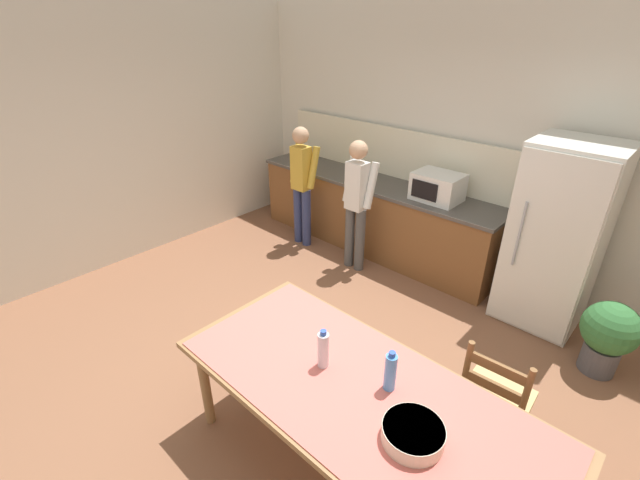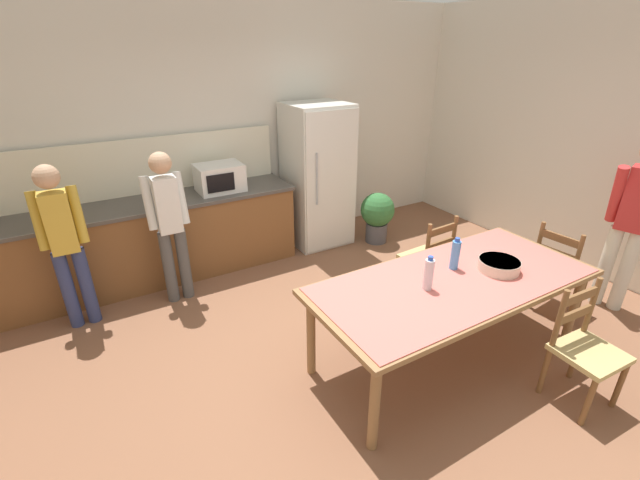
{
  "view_description": "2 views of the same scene",
  "coord_description": "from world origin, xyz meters",
  "px_view_note": "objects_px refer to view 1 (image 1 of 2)",
  "views": [
    {
      "loc": [
        1.73,
        -1.85,
        2.68
      ],
      "look_at": [
        -0.17,
        0.19,
        1.22
      ],
      "focal_mm": 24.0,
      "sensor_mm": 36.0,
      "label": 1
    },
    {
      "loc": [
        -1.67,
        -2.32,
        2.45
      ],
      "look_at": [
        -0.11,
        0.34,
        0.99
      ],
      "focal_mm": 24.0,
      "sensor_mm": 36.0,
      "label": 2
    }
  ],
  "objects_px": {
    "dining_table": "(359,398)",
    "microwave": "(438,187)",
    "serving_bowl": "(413,433)",
    "chair_side_far_right": "(495,398)",
    "person_at_counter": "(357,200)",
    "bottle_off_centre": "(390,372)",
    "person_at_sink": "(302,181)",
    "bottle_near_centre": "(323,349)",
    "refrigerator": "(557,237)",
    "potted_plant": "(608,334)"
  },
  "relations": [
    {
      "from": "dining_table",
      "to": "microwave",
      "type": "bearing_deg",
      "value": 110.88
    },
    {
      "from": "refrigerator",
      "to": "potted_plant",
      "type": "distance_m",
      "value": 0.92
    },
    {
      "from": "microwave",
      "to": "potted_plant",
      "type": "relative_size",
      "value": 0.75
    },
    {
      "from": "dining_table",
      "to": "person_at_counter",
      "type": "relative_size",
      "value": 1.5
    },
    {
      "from": "chair_side_far_right",
      "to": "person_at_counter",
      "type": "height_order",
      "value": "person_at_counter"
    },
    {
      "from": "refrigerator",
      "to": "bottle_off_centre",
      "type": "distance_m",
      "value": 2.45
    },
    {
      "from": "refrigerator",
      "to": "chair_side_far_right",
      "type": "distance_m",
      "value": 1.84
    },
    {
      "from": "person_at_sink",
      "to": "refrigerator",
      "type": "bearing_deg",
      "value": -80.37
    },
    {
      "from": "chair_side_far_right",
      "to": "dining_table",
      "type": "bearing_deg",
      "value": 53.61
    },
    {
      "from": "dining_table",
      "to": "chair_side_far_right",
      "type": "relative_size",
      "value": 2.53
    },
    {
      "from": "person_at_sink",
      "to": "serving_bowl",
      "type": "bearing_deg",
      "value": -126.11
    },
    {
      "from": "refrigerator",
      "to": "potted_plant",
      "type": "height_order",
      "value": "refrigerator"
    },
    {
      "from": "dining_table",
      "to": "refrigerator",
      "type": "bearing_deg",
      "value": 84.11
    },
    {
      "from": "bottle_off_centre",
      "to": "person_at_sink",
      "type": "height_order",
      "value": "person_at_sink"
    },
    {
      "from": "refrigerator",
      "to": "dining_table",
      "type": "height_order",
      "value": "refrigerator"
    },
    {
      "from": "bottle_off_centre",
      "to": "person_at_counter",
      "type": "bearing_deg",
      "value": 132.72
    },
    {
      "from": "dining_table",
      "to": "person_at_counter",
      "type": "distance_m",
      "value": 2.67
    },
    {
      "from": "dining_table",
      "to": "bottle_off_centre",
      "type": "relative_size",
      "value": 8.53
    },
    {
      "from": "person_at_counter",
      "to": "dining_table",
      "type": "bearing_deg",
      "value": -140.95
    },
    {
      "from": "microwave",
      "to": "refrigerator",
      "type": "bearing_deg",
      "value": -0.86
    },
    {
      "from": "refrigerator",
      "to": "chair_side_far_right",
      "type": "xyz_separation_m",
      "value": [
        0.26,
        -1.77,
        -0.44
      ]
    },
    {
      "from": "serving_bowl",
      "to": "chair_side_far_right",
      "type": "height_order",
      "value": "chair_side_far_right"
    },
    {
      "from": "dining_table",
      "to": "bottle_near_centre",
      "type": "xyz_separation_m",
      "value": [
        -0.29,
        0.0,
        0.19
      ]
    },
    {
      "from": "serving_bowl",
      "to": "chair_side_far_right",
      "type": "xyz_separation_m",
      "value": [
        0.12,
        0.88,
        -0.38
      ]
    },
    {
      "from": "bottle_off_centre",
      "to": "person_at_counter",
      "type": "xyz_separation_m",
      "value": [
        -1.79,
        1.94,
        -0.03
      ]
    },
    {
      "from": "potted_plant",
      "to": "serving_bowl",
      "type": "bearing_deg",
      "value": -102.95
    },
    {
      "from": "dining_table",
      "to": "serving_bowl",
      "type": "relative_size",
      "value": 7.2
    },
    {
      "from": "bottle_off_centre",
      "to": "refrigerator",
      "type": "bearing_deg",
      "value": 86.49
    },
    {
      "from": "serving_bowl",
      "to": "potted_plant",
      "type": "relative_size",
      "value": 0.48
    },
    {
      "from": "refrigerator",
      "to": "dining_table",
      "type": "bearing_deg",
      "value": -95.89
    },
    {
      "from": "dining_table",
      "to": "serving_bowl",
      "type": "height_order",
      "value": "serving_bowl"
    },
    {
      "from": "bottle_near_centre",
      "to": "person_at_sink",
      "type": "xyz_separation_m",
      "value": [
        -2.28,
        2.09,
        -0.03
      ]
    },
    {
      "from": "dining_table",
      "to": "person_at_sink",
      "type": "relative_size",
      "value": 1.5
    },
    {
      "from": "potted_plant",
      "to": "bottle_near_centre",
      "type": "bearing_deg",
      "value": -119.28
    },
    {
      "from": "bottle_off_centre",
      "to": "person_at_counter",
      "type": "relative_size",
      "value": 0.18
    },
    {
      "from": "bottle_off_centre",
      "to": "person_at_sink",
      "type": "bearing_deg",
      "value": 143.83
    },
    {
      "from": "chair_side_far_right",
      "to": "bottle_near_centre",
      "type": "bearing_deg",
      "value": 41.37
    },
    {
      "from": "chair_side_far_right",
      "to": "serving_bowl",
      "type": "bearing_deg",
      "value": 78.96
    },
    {
      "from": "serving_bowl",
      "to": "potted_plant",
      "type": "xyz_separation_m",
      "value": [
        0.51,
        2.22,
        -0.43
      ]
    },
    {
      "from": "bottle_off_centre",
      "to": "chair_side_far_right",
      "type": "distance_m",
      "value": 0.91
    },
    {
      "from": "bottle_near_centre",
      "to": "bottle_off_centre",
      "type": "bearing_deg",
      "value": 17.32
    },
    {
      "from": "refrigerator",
      "to": "person_at_counter",
      "type": "bearing_deg",
      "value": -165.56
    },
    {
      "from": "microwave",
      "to": "bottle_near_centre",
      "type": "xyz_separation_m",
      "value": [
        0.7,
        -2.59,
        -0.16
      ]
    },
    {
      "from": "refrigerator",
      "to": "bottle_near_centre",
      "type": "distance_m",
      "value": 2.63
    },
    {
      "from": "person_at_counter",
      "to": "bottle_off_centre",
      "type": "bearing_deg",
      "value": -137.28
    },
    {
      "from": "microwave",
      "to": "person_at_counter",
      "type": "height_order",
      "value": "person_at_counter"
    },
    {
      "from": "person_at_counter",
      "to": "person_at_sink",
      "type": "bearing_deg",
      "value": 88.71
    },
    {
      "from": "bottle_near_centre",
      "to": "person_at_counter",
      "type": "distance_m",
      "value": 2.49
    },
    {
      "from": "microwave",
      "to": "bottle_off_centre",
      "type": "relative_size",
      "value": 1.85
    },
    {
      "from": "microwave",
      "to": "person_at_sink",
      "type": "bearing_deg",
      "value": -162.47
    }
  ]
}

